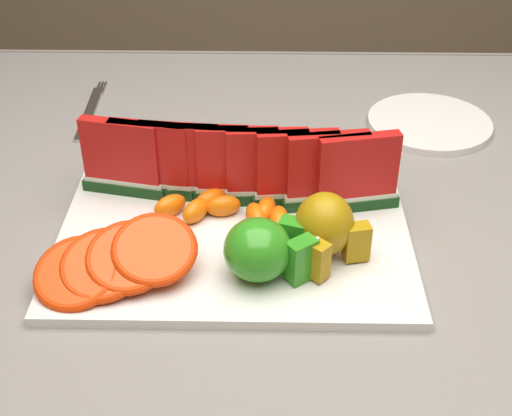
{
  "coord_description": "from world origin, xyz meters",
  "views": [
    {
      "loc": [
        0.02,
        -0.69,
        1.26
      ],
      "look_at": [
        0.01,
        -0.05,
        0.81
      ],
      "focal_mm": 50.0,
      "sensor_mm": 36.0,
      "label": 1
    }
  ],
  "objects_px": {
    "pear_cluster": "(326,227)",
    "side_plate": "(429,123)",
    "apple_cluster": "(265,249)",
    "platter": "(234,234)",
    "fork": "(91,111)"
  },
  "relations": [
    {
      "from": "pear_cluster",
      "to": "side_plate",
      "type": "height_order",
      "value": "pear_cluster"
    },
    {
      "from": "apple_cluster",
      "to": "side_plate",
      "type": "bearing_deg",
      "value": 55.91
    },
    {
      "from": "apple_cluster",
      "to": "pear_cluster",
      "type": "distance_m",
      "value": 0.07
    },
    {
      "from": "platter",
      "to": "fork",
      "type": "relative_size",
      "value": 2.05
    },
    {
      "from": "apple_cluster",
      "to": "side_plate",
      "type": "relative_size",
      "value": 0.48
    },
    {
      "from": "pear_cluster",
      "to": "apple_cluster",
      "type": "bearing_deg",
      "value": -153.33
    },
    {
      "from": "pear_cluster",
      "to": "side_plate",
      "type": "relative_size",
      "value": 0.44
    },
    {
      "from": "pear_cluster",
      "to": "fork",
      "type": "bearing_deg",
      "value": 132.96
    },
    {
      "from": "platter",
      "to": "apple_cluster",
      "type": "bearing_deg",
      "value": -65.49
    },
    {
      "from": "platter",
      "to": "apple_cluster",
      "type": "height_order",
      "value": "apple_cluster"
    },
    {
      "from": "pear_cluster",
      "to": "side_plate",
      "type": "xyz_separation_m",
      "value": [
        0.17,
        0.32,
        -0.05
      ]
    },
    {
      "from": "apple_cluster",
      "to": "fork",
      "type": "distance_m",
      "value": 0.47
    },
    {
      "from": "apple_cluster",
      "to": "fork",
      "type": "relative_size",
      "value": 0.54
    },
    {
      "from": "platter",
      "to": "side_plate",
      "type": "xyz_separation_m",
      "value": [
        0.27,
        0.28,
        -0.0
      ]
    },
    {
      "from": "apple_cluster",
      "to": "side_plate",
      "type": "height_order",
      "value": "apple_cluster"
    }
  ]
}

